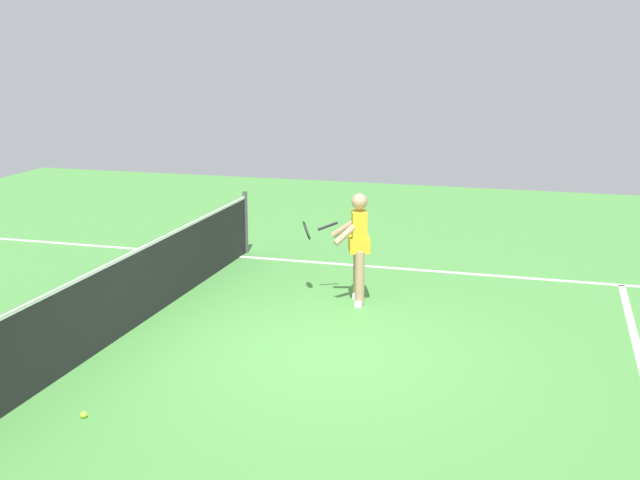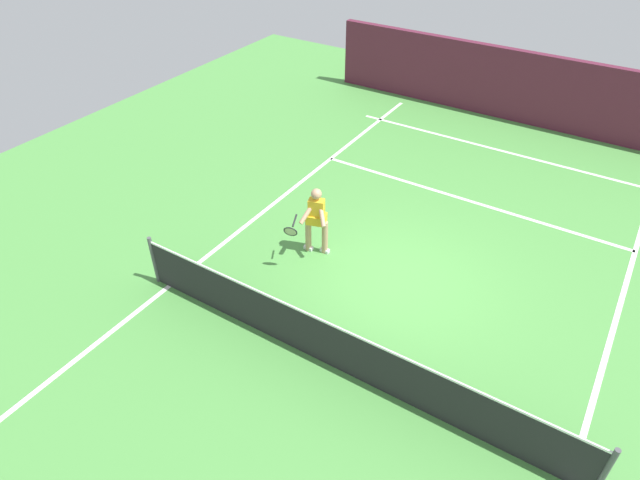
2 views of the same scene
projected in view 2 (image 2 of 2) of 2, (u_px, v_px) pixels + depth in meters
The scene contains 9 objects.
ground_plane at pixel (400, 282), 11.00m from camera, with size 23.54×23.54×0.00m, color #4C9342.
court_back_wall at pixel (532, 89), 16.25m from camera, with size 12.67×0.24×2.11m, color #561E33.
baseline_marking at pixel (502, 151), 15.41m from camera, with size 8.67×0.10×0.01m, color white.
service_line_marking at pixel (464, 199), 13.43m from camera, with size 7.67×0.10×0.01m, color white.
sideline_left_marking at pixel (604, 362), 9.37m from camera, with size 0.10×16.11×0.01m, color white.
sideline_right_marking at pixel (249, 223), 12.63m from camera, with size 0.10×16.11×0.01m, color white.
court_net at pixel (335, 347), 8.99m from camera, with size 8.35×0.08×1.08m.
tennis_player at pixel (316, 219), 11.29m from camera, with size 0.66×1.09×1.55m.
tennis_ball_near at pixel (485, 395), 8.80m from camera, with size 0.07×0.07×0.07m, color #D1E533.
Camera 2 is at (-3.05, 7.83, 7.34)m, focal length 30.86 mm.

